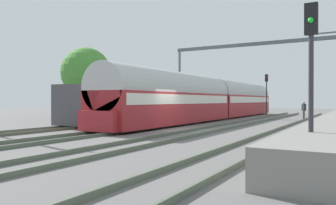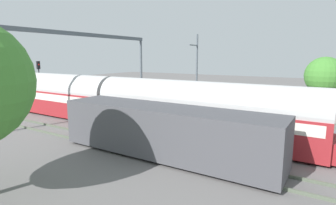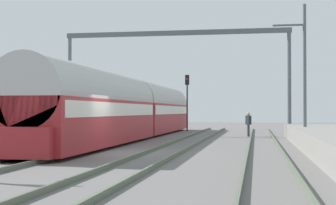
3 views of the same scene
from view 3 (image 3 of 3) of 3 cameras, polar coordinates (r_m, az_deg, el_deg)
name	(u,v)px [view 3 (image 3 of 3)]	position (r m, az deg, el deg)	size (l,w,h in m)	color
ground	(116,153)	(22.21, -5.84, -5.63)	(120.00, 120.00, 0.00)	slate
track_west	(69,150)	(22.86, -10.97, -5.29)	(1.52, 60.00, 0.16)	#56614F
track_east	(164,152)	(21.73, -0.44, -5.53)	(1.52, 60.00, 0.16)	#56614F
track_far_east	(265,153)	(21.38, 10.82, -5.59)	(1.52, 60.00, 0.16)	#56614F
passenger_train	(132,109)	(33.82, -4.00, -0.68)	(2.93, 32.85, 3.82)	maroon
freight_car	(17,118)	(27.69, -16.59, -1.62)	(2.80, 13.00, 2.70)	#47474C
person_crossing	(248,122)	(36.55, 8.98, -2.17)	(0.43, 0.46, 1.73)	#3B3B3B
railway_signal_far	(187,95)	(46.21, 2.16, 0.83)	(0.36, 0.30, 5.09)	#2D2D33
catenary_gantry	(175,56)	(38.40, 0.83, 5.21)	(17.08, 0.28, 7.86)	#525C64
catenary_pole_east_mid	(304,71)	(30.45, 14.95, 3.48)	(1.90, 0.20, 8.00)	#525C64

